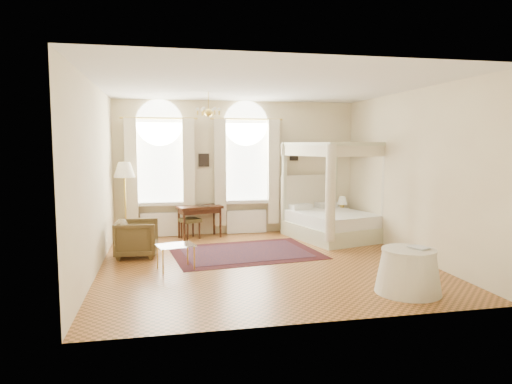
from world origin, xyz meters
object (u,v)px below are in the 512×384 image
canopy_bed (333,217)px  armchair (137,238)px  stool (190,222)px  coffee_table (176,247)px  nightstand (343,221)px  side_table (408,271)px  writing_desk (200,210)px  floor_lamp (124,174)px

canopy_bed → armchair: size_ratio=3.05×
stool → coffee_table: 2.69m
nightstand → coffee_table: size_ratio=0.72×
coffee_table → side_table: size_ratio=0.76×
side_table → canopy_bed: bearing=85.2°
canopy_bed → side_table: (-0.34, -4.02, -0.19)m
nightstand → writing_desk: writing_desk is taller
writing_desk → armchair: 2.15m
nightstand → stool: bearing=-177.3°
nightstand → writing_desk: 3.72m
canopy_bed → floor_lamp: size_ratio=1.34×
nightstand → stool: nightstand is taller
coffee_table → side_table: 3.96m
canopy_bed → stool: (-3.32, 0.65, -0.12)m
nightstand → floor_lamp: bearing=-177.7°
stool → floor_lamp: floor_lamp is taller
nightstand → armchair: armchair is taller
side_table → coffee_table: bearing=149.4°
side_table → floor_lamp: bearing=133.9°
nightstand → floor_lamp: floor_lamp is taller
canopy_bed → writing_desk: 3.18m
stool → armchair: size_ratio=0.69×
side_table → stool: bearing=122.6°
armchair → side_table: size_ratio=0.82×
nightstand → writing_desk: size_ratio=0.48×
stool → side_table: bearing=-57.4°
writing_desk → side_table: (2.76, -4.73, -0.33)m
floor_lamp → side_table: bearing=-46.1°
writing_desk → floor_lamp: 1.93m
stool → coffee_table: bearing=-99.0°
coffee_table → floor_lamp: (-1.05, 2.62, 1.16)m
armchair → side_table: (4.13, -3.11, -0.04)m
floor_lamp → side_table: (4.46, -4.64, -1.23)m
canopy_bed → nightstand: (0.60, 0.84, -0.25)m
writing_desk → coffee_table: bearing=-103.4°
stool → armchair: bearing=-126.5°
writing_desk → canopy_bed: bearing=-13.1°
writing_desk → armchair: bearing=-130.3°
nightstand → stool: (-3.93, -0.18, 0.13)m
floor_lamp → nightstand: bearing=2.3°
floor_lamp → side_table: size_ratio=1.86×
nightstand → side_table: (-0.94, -4.85, 0.06)m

